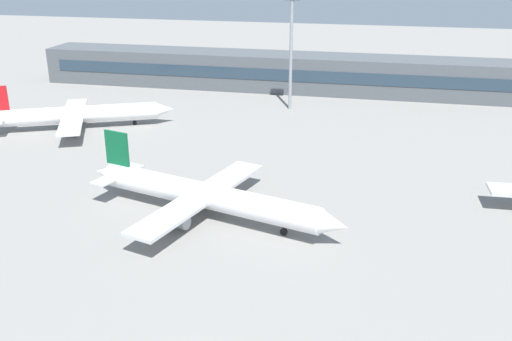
# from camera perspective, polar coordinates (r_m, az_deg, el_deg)

# --- Properties ---
(ground_plane) EXTENTS (400.00, 400.00, 0.00)m
(ground_plane) POSITION_cam_1_polar(r_m,az_deg,el_deg) (86.98, 1.52, -1.96)
(ground_plane) COLOR gray
(terminal_building) EXTENTS (144.87, 12.13, 9.00)m
(terminal_building) POSITION_cam_1_polar(r_m,az_deg,el_deg) (147.24, 6.49, 9.48)
(terminal_building) COLOR #4C5156
(terminal_building) RESTS_ON ground_plane
(airplane_near) EXTENTS (38.92, 27.67, 9.81)m
(airplane_near) POSITION_cam_1_polar(r_m,az_deg,el_deg) (77.75, -4.74, -2.56)
(airplane_near) COLOR white
(airplane_near) RESTS_ON ground_plane
(airplane_far) EXTENTS (35.49, 25.61, 9.38)m
(airplane_far) POSITION_cam_1_polar(r_m,az_deg,el_deg) (121.26, -17.09, 5.31)
(airplane_far) COLOR white
(airplane_far) RESTS_ON ground_plane
(floodlight_tower_west) EXTENTS (3.20, 0.80, 24.86)m
(floodlight_tower_west) POSITION_cam_1_polar(r_m,az_deg,el_deg) (128.27, 3.49, 12.34)
(floodlight_tower_west) COLOR gray
(floodlight_tower_west) RESTS_ON ground_plane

